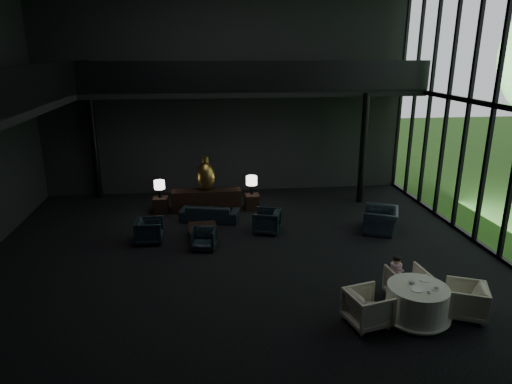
{
  "coord_description": "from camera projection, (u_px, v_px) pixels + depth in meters",
  "views": [
    {
      "loc": [
        -0.95,
        -11.67,
        5.43
      ],
      "look_at": [
        0.48,
        0.5,
        1.62
      ],
      "focal_mm": 32.0,
      "sensor_mm": 36.0,
      "label": 1
    }
  ],
  "objects": [
    {
      "name": "floor",
      "position": [
        241.0,
        253.0,
        12.79
      ],
      "size": [
        14.0,
        12.0,
        0.02
      ],
      "primitive_type": "cube",
      "color": "black",
      "rests_on": "ground"
    },
    {
      "name": "wall_back",
      "position": [
        227.0,
        90.0,
        17.28
      ],
      "size": [
        14.0,
        0.04,
        8.0
      ],
      "primitive_type": "cube",
      "color": "black",
      "rests_on": "ground"
    },
    {
      "name": "wall_front",
      "position": [
        278.0,
        166.0,
        5.91
      ],
      "size": [
        14.0,
        0.04,
        8.0
      ],
      "primitive_type": "cube",
      "color": "black",
      "rests_on": "ground"
    },
    {
      "name": "curtain_wall",
      "position": [
        495.0,
        105.0,
        12.37
      ],
      "size": [
        0.2,
        12.0,
        8.0
      ],
      "primitive_type": null,
      "color": "black",
      "rests_on": "ground"
    },
    {
      "name": "mezzanine_back",
      "position": [
        256.0,
        92.0,
        16.45
      ],
      "size": [
        12.0,
        2.0,
        0.25
      ],
      "primitive_type": "cube",
      "color": "black",
      "rests_on": "wall_back"
    },
    {
      "name": "railing_left",
      "position": [
        30.0,
        87.0,
        10.86
      ],
      "size": [
        0.06,
        12.0,
        1.0
      ],
      "primitive_type": "cube",
      "color": "black",
      "rests_on": "mezzanine_left"
    },
    {
      "name": "railing_back",
      "position": [
        259.0,
        76.0,
        15.32
      ],
      "size": [
        12.0,
        0.06,
        1.0
      ],
      "primitive_type": "cube",
      "color": "black",
      "rests_on": "mezzanine_back"
    },
    {
      "name": "column_nw",
      "position": [
        94.0,
        146.0,
        17.04
      ],
      "size": [
        0.24,
        0.24,
        4.0
      ],
      "primitive_type": "cylinder",
      "color": "black",
      "rests_on": "floor"
    },
    {
      "name": "column_ne",
      "position": [
        363.0,
        149.0,
        16.52
      ],
      "size": [
        0.24,
        0.24,
        4.0
      ],
      "primitive_type": "cylinder",
      "color": "black",
      "rests_on": "floor"
    },
    {
      "name": "console",
      "position": [
        207.0,
        200.0,
        16.03
      ],
      "size": [
        2.4,
        0.54,
        0.76
      ],
      "primitive_type": "cube",
      "color": "black",
      "rests_on": "floor"
    },
    {
      "name": "bronze_urn",
      "position": [
        206.0,
        176.0,
        15.76
      ],
      "size": [
        0.64,
        0.64,
        1.2
      ],
      "color": "#AA8422",
      "rests_on": "console"
    },
    {
      "name": "side_table_left",
      "position": [
        161.0,
        205.0,
        15.88
      ],
      "size": [
        0.5,
        0.5,
        0.55
      ],
      "primitive_type": "cube",
      "color": "black",
      "rests_on": "floor"
    },
    {
      "name": "table_lamp_left",
      "position": [
        159.0,
        185.0,
        15.67
      ],
      "size": [
        0.37,
        0.37,
        0.61
      ],
      "color": "black",
      "rests_on": "side_table_left"
    },
    {
      "name": "side_table_right",
      "position": [
        252.0,
        202.0,
        16.22
      ],
      "size": [
        0.49,
        0.49,
        0.54
      ],
      "primitive_type": "cube",
      "color": "black",
      "rests_on": "floor"
    },
    {
      "name": "table_lamp_right",
      "position": [
        252.0,
        181.0,
        16.1
      ],
      "size": [
        0.39,
        0.39,
        0.65
      ],
      "color": "black",
      "rests_on": "side_table_right"
    },
    {
      "name": "sofa",
      "position": [
        210.0,
        211.0,
        15.08
      ],
      "size": [
        1.84,
        0.92,
        0.69
      ],
      "primitive_type": "imported",
      "rotation": [
        0.0,
        0.0,
        2.9
      ],
      "color": "black",
      "rests_on": "floor"
    },
    {
      "name": "lounge_armchair_west",
      "position": [
        149.0,
        230.0,
        13.38
      ],
      "size": [
        0.73,
        0.78,
        0.79
      ],
      "primitive_type": "imported",
      "rotation": [
        0.0,
        0.0,
        1.55
      ],
      "color": "black",
      "rests_on": "floor"
    },
    {
      "name": "lounge_armchair_east",
      "position": [
        267.0,
        220.0,
        14.1
      ],
      "size": [
        0.96,
        1.0,
        0.83
      ],
      "primitive_type": "imported",
      "rotation": [
        0.0,
        0.0,
        -1.88
      ],
      "color": "black",
      "rests_on": "floor"
    },
    {
      "name": "lounge_armchair_south",
      "position": [
        204.0,
        239.0,
        12.94
      ],
      "size": [
        0.68,
        0.65,
        0.61
      ],
      "primitive_type": "imported",
      "rotation": [
        0.0,
        0.0,
        -0.17
      ],
      "color": "black",
      "rests_on": "floor"
    },
    {
      "name": "window_armchair",
      "position": [
        381.0,
        215.0,
        14.11
      ],
      "size": [
        1.23,
        1.46,
        1.08
      ],
      "primitive_type": "imported",
      "rotation": [
        0.0,
        0.0,
        -1.98
      ],
      "color": "black",
      "rests_on": "floor"
    },
    {
      "name": "coffee_table",
      "position": [
        203.0,
        232.0,
        13.8
      ],
      "size": [
        0.86,
        0.86,
        0.37
      ],
      "primitive_type": "cube",
      "rotation": [
        0.0,
        0.0,
        0.05
      ],
      "color": "black",
      "rests_on": "floor"
    },
    {
      "name": "dining_table",
      "position": [
        416.0,
        305.0,
        9.56
      ],
      "size": [
        1.42,
        1.42,
        0.75
      ],
      "color": "white",
      "rests_on": "floor"
    },
    {
      "name": "dining_chair_north",
      "position": [
        407.0,
        282.0,
        10.32
      ],
      "size": [
        0.88,
        0.83,
        0.85
      ],
      "primitive_type": "imported",
      "rotation": [
        0.0,
        0.0,
        3.22
      ],
      "color": "silver",
      "rests_on": "floor"
    },
    {
      "name": "dining_chair_east",
      "position": [
        466.0,
        298.0,
        9.63
      ],
      "size": [
        1.04,
        1.06,
        0.85
      ],
      "primitive_type": "imported",
      "rotation": [
        0.0,
        0.0,
        -1.99
      ],
      "color": "silver",
      "rests_on": "floor"
    },
    {
      "name": "dining_chair_west",
      "position": [
        368.0,
        305.0,
        9.33
      ],
      "size": [
        0.99,
        1.03,
        0.89
      ],
      "primitive_type": "imported",
      "rotation": [
        0.0,
        0.0,
        1.81
      ],
      "color": "#B9B8B5",
      "rests_on": "floor"
    },
    {
      "name": "child",
      "position": [
        396.0,
        267.0,
        10.34
      ],
      "size": [
        0.25,
        0.25,
        0.55
      ],
      "rotation": [
        0.0,
        0.0,
        3.14
      ],
      "color": "pink",
      "rests_on": "dining_chair_north"
    },
    {
      "name": "plate_a",
      "position": [
        417.0,
        290.0,
        9.3
      ],
      "size": [
        0.24,
        0.24,
        0.01
      ],
      "primitive_type": "cylinder",
      "rotation": [
        0.0,
        0.0,
        -0.04
      ],
      "color": "white",
      "rests_on": "dining_table"
    },
    {
      "name": "plate_b",
      "position": [
        425.0,
        280.0,
        9.7
      ],
      "size": [
        0.24,
        0.24,
        0.02
      ],
      "primitive_type": "cylinder",
      "rotation": [
        0.0,
        0.0,
        -0.1
      ],
      "color": "white",
      "rests_on": "dining_table"
    },
    {
      "name": "saucer",
      "position": [
        435.0,
        289.0,
        9.33
      ],
      "size": [
        0.19,
        0.19,
        0.01
      ],
      "primitive_type": "cylinder",
      "rotation": [
        0.0,
        0.0,
        0.34
      ],
      "color": "white",
      "rests_on": "dining_table"
    },
    {
      "name": "coffee_cup",
      "position": [
        437.0,
        287.0,
        9.34
      ],
      "size": [
        0.09,
        0.09,
        0.06
      ],
      "primitive_type": "cylinder",
      "rotation": [
        0.0,
        0.0,
        0.01
      ],
      "color": "white",
      "rests_on": "saucer"
    },
    {
      "name": "cereal_bowl",
      "position": [
        412.0,
        282.0,
        9.56
      ],
      "size": [
        0.14,
        0.14,
        0.07
      ],
      "primitive_type": "ellipsoid",
      "color": "white",
      "rests_on": "dining_table"
    },
    {
      "name": "cream_pot",
      "position": [
        429.0,
        292.0,
        9.16
      ],
      "size": [
        0.07,
        0.07,
        0.07
      ],
      "primitive_type": "cylinder",
      "rotation": [
        0.0,
        0.0,
        -0.09
      ],
      "color": "#99999E",
      "rests_on": "dining_table"
    }
  ]
}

